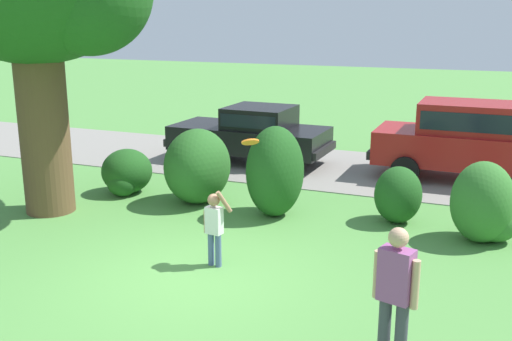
% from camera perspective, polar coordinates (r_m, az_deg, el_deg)
% --- Properties ---
extents(ground_plane, '(80.00, 80.00, 0.00)m').
position_cam_1_polar(ground_plane, '(9.53, -6.39, -9.89)').
color(ground_plane, '#518E42').
extents(driveway_strip, '(28.00, 4.40, 0.02)m').
position_cam_1_polar(driveway_strip, '(16.08, 6.29, 0.30)').
color(driveway_strip, gray).
rests_on(driveway_strip, ground).
extents(shrub_near_tree, '(1.13, 1.19, 1.01)m').
position_cam_1_polar(shrub_near_tree, '(13.90, -12.19, -0.24)').
color(shrub_near_tree, '#1E511C').
rests_on(shrub_near_tree, ground).
extents(shrub_centre_left, '(1.37, 1.60, 1.61)m').
position_cam_1_polar(shrub_centre_left, '(12.93, -5.61, 0.15)').
color(shrub_centre_left, '#286023').
rests_on(shrub_centre_left, ground).
extents(shrub_centre, '(1.13, 1.32, 1.83)m').
position_cam_1_polar(shrub_centre, '(11.96, 1.81, -0.10)').
color(shrub_centre, '#1E511C').
rests_on(shrub_centre, ground).
extents(shrub_centre_right, '(0.91, 0.99, 1.11)m').
position_cam_1_polar(shrub_centre_right, '(11.97, 13.29, -2.25)').
color(shrub_centre_right, '#1E511C').
rests_on(shrub_centre_right, ground).
extents(shrub_far_end, '(1.21, 1.17, 1.46)m').
position_cam_1_polar(shrub_far_end, '(11.39, 20.87, -3.19)').
color(shrub_far_end, '#33702B').
rests_on(shrub_far_end, ground).
extents(parked_sedan, '(4.44, 2.18, 1.56)m').
position_cam_1_polar(parked_sedan, '(16.37, -0.34, 3.64)').
color(parked_sedan, black).
rests_on(parked_sedan, ground).
extents(parked_suv, '(4.71, 2.11, 1.92)m').
position_cam_1_polar(parked_suv, '(15.39, 19.75, 2.96)').
color(parked_suv, maroon).
rests_on(parked_suv, ground).
extents(child_thrower, '(0.47, 0.24, 1.29)m').
position_cam_1_polar(child_thrower, '(9.61, -3.97, -5.02)').
color(child_thrower, '#4C608C').
rests_on(child_thrower, ground).
extents(frisbee, '(0.31, 0.27, 0.21)m').
position_cam_1_polar(frisbee, '(9.47, -0.55, 2.72)').
color(frisbee, orange).
extents(adult_onlooker, '(0.51, 0.31, 1.74)m').
position_cam_1_polar(adult_onlooker, '(6.85, 13.02, -11.28)').
color(adult_onlooker, '#3F3F4C').
rests_on(adult_onlooker, ground).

